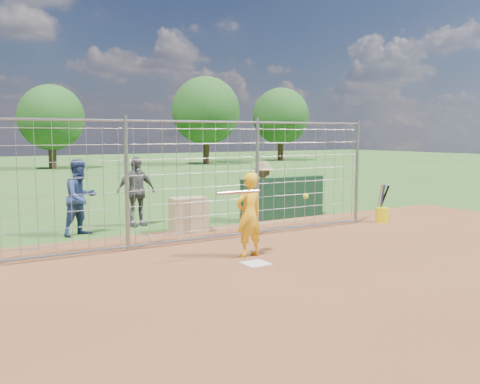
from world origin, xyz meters
TOP-DOWN VIEW (x-y plane):
  - ground at (0.00, 0.00)m, footprint 100.00×100.00m
  - infield_dirt at (0.00, -3.00)m, footprint 18.00×18.00m
  - home_plate at (0.00, -0.20)m, footprint 0.43×0.43m
  - dugout_wall at (3.40, 3.60)m, footprint 2.60×0.20m
  - batter at (0.22, 0.37)m, footprint 0.61×0.45m
  - bystander_a at (-1.82, 4.07)m, footprint 1.00×0.90m
  - bystander_b at (-0.33, 4.57)m, footprint 1.03×0.49m
  - bystander_c at (2.82, 3.72)m, footprint 1.09×0.77m
  - equipment_bin at (0.38, 3.14)m, footprint 0.86×0.64m
  - equipment_in_play at (0.20, 0.10)m, footprint 1.97×0.11m
  - bucket_with_bats at (5.17, 1.76)m, footprint 0.34×0.40m
  - backstop_fence at (0.00, 2.00)m, footprint 9.08×0.08m
  - tree_line at (3.13, 28.13)m, footprint 44.66×6.72m

SIDE VIEW (x-z plane):
  - ground at x=0.00m, z-range 0.00..0.00m
  - infield_dirt at x=0.00m, z-range 0.01..0.01m
  - home_plate at x=0.00m, z-range 0.00..0.02m
  - bucket_with_bats at x=5.17m, z-range -0.24..0.73m
  - equipment_bin at x=0.38m, z-range 0.00..0.80m
  - dugout_wall at x=3.40m, z-range 0.00..1.10m
  - bystander_c at x=2.82m, z-range 0.00..1.54m
  - batter at x=0.22m, z-range 0.00..1.56m
  - bystander_a at x=-1.82m, z-range 0.00..1.70m
  - bystander_b at x=-0.33m, z-range 0.00..1.71m
  - equipment_in_play at x=0.20m, z-range 1.08..1.32m
  - backstop_fence at x=0.00m, z-range -0.04..2.56m
  - tree_line at x=3.13m, z-range 0.47..6.95m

